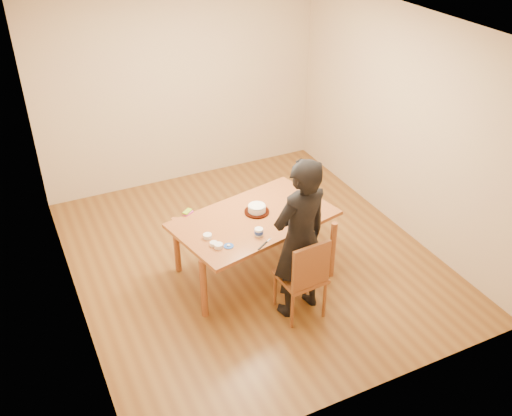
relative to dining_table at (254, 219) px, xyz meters
name	(u,v)px	position (x,y,z in m)	size (l,w,h in m)	color
room_shell	(238,143)	(0.10, 0.63, 0.62)	(4.00, 4.50, 2.70)	brown
dining_table	(254,219)	(0.00, 0.00, 0.00)	(1.70, 1.01, 0.04)	brown
dining_chair	(300,276)	(0.15, -0.78, -0.28)	(0.43, 0.43, 0.04)	brown
cake_plate	(257,212)	(0.07, 0.08, 0.03)	(0.27, 0.27, 0.02)	red
cake	(257,209)	(0.07, 0.08, 0.07)	(0.19, 0.19, 0.06)	white
frosting_dome	(257,205)	(0.07, 0.08, 0.12)	(0.19, 0.19, 0.03)	white
frosting_tub	(259,232)	(-0.10, -0.32, 0.06)	(0.09, 0.09, 0.08)	white
frosting_lid	(229,246)	(-0.46, -0.37, 0.03)	(0.10, 0.10, 0.01)	#1A43AE
frosting_dollop	(229,245)	(-0.46, -0.37, 0.04)	(0.04, 0.04, 0.02)	white
ramekin_green	(218,246)	(-0.56, -0.34, 0.04)	(0.09, 0.09, 0.04)	white
ramekin_yellow	(208,236)	(-0.59, -0.14, 0.04)	(0.09, 0.09, 0.04)	white
ramekin_multi	(214,244)	(-0.58, -0.29, 0.04)	(0.08, 0.08, 0.04)	white
candy_box_pink	(188,213)	(-0.61, 0.38, 0.03)	(0.12, 0.06, 0.02)	#E2358B
candy_box_green	(187,211)	(-0.62, 0.39, 0.05)	(0.12, 0.06, 0.02)	#2B9B1C
spatula	(263,245)	(-0.15, -0.51, 0.03)	(0.17, 0.02, 0.01)	black
person	(300,239)	(0.15, -0.73, 0.15)	(0.64, 0.42, 1.76)	black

